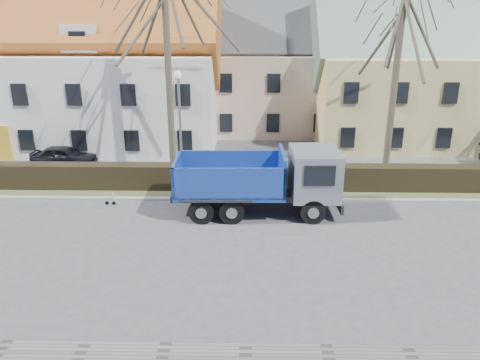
{
  "coord_description": "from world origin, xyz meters",
  "views": [
    {
      "loc": [
        2.26,
        -16.67,
        8.74
      ],
      "look_at": [
        1.9,
        3.13,
        1.6
      ],
      "focal_mm": 35.0,
      "sensor_mm": 36.0,
      "label": 1
    }
  ],
  "objects_px": {
    "parked_car_a": "(64,156)",
    "dump_truck": "(252,181)",
    "streetlight": "(180,129)",
    "cart_frame": "(105,198)"
  },
  "relations": [
    {
      "from": "streetlight",
      "to": "cart_frame",
      "type": "bearing_deg",
      "value": -137.13
    },
    {
      "from": "dump_truck",
      "to": "cart_frame",
      "type": "bearing_deg",
      "value": 172.41
    },
    {
      "from": "dump_truck",
      "to": "cart_frame",
      "type": "height_order",
      "value": "dump_truck"
    },
    {
      "from": "dump_truck",
      "to": "streetlight",
      "type": "xyz_separation_m",
      "value": [
        -3.69,
        3.84,
        1.48
      ]
    },
    {
      "from": "cart_frame",
      "to": "parked_car_a",
      "type": "height_order",
      "value": "parked_car_a"
    },
    {
      "from": "dump_truck",
      "to": "cart_frame",
      "type": "relative_size",
      "value": 10.18
    },
    {
      "from": "parked_car_a",
      "to": "dump_truck",
      "type": "bearing_deg",
      "value": -118.74
    },
    {
      "from": "streetlight",
      "to": "parked_car_a",
      "type": "height_order",
      "value": "streetlight"
    },
    {
      "from": "streetlight",
      "to": "cart_frame",
      "type": "height_order",
      "value": "streetlight"
    },
    {
      "from": "cart_frame",
      "to": "streetlight",
      "type": "bearing_deg",
      "value": 42.87
    }
  ]
}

